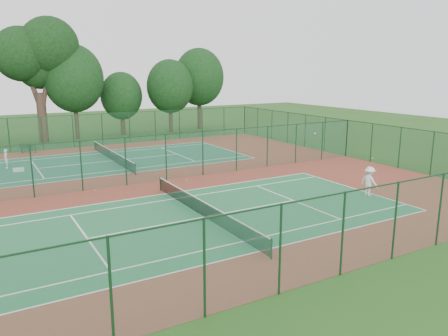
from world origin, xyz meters
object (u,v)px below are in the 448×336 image
Objects in this scene: big_tree at (37,54)px; bench at (28,148)px; player_far at (6,159)px; player_near at (369,181)px; kit_bag at (19,170)px.

bench is at bearing -110.89° from big_tree.
player_near is at bearing 36.77° from player_far.
kit_bag is (-19.22, 19.12, -0.82)m from player_near.
bench is 11.66m from big_tree.
player_near is 2.34× the size of kit_bag.
big_tree is (2.50, 6.54, 9.33)m from bench.
player_far is 1.94× the size of kit_bag.
kit_bag is at bearing -87.69° from bench.
player_near is 1.20× the size of player_far.
kit_bag is at bearing 14.73° from player_far.
player_far is 1.01× the size of bench.
player_far is at bearing 117.51° from kit_bag.
player_near is 27.12m from kit_bag.
player_far is 16.74m from big_tree.
big_tree reaches higher than kit_bag.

